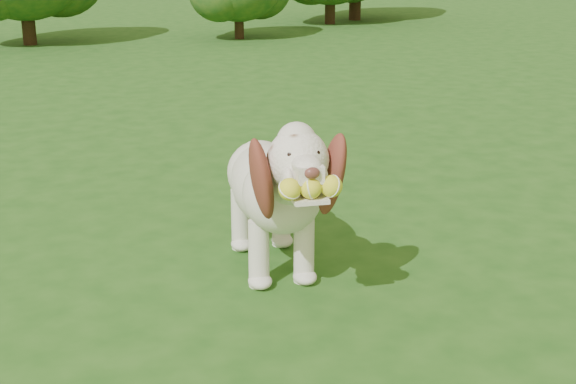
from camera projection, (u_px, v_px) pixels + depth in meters
name	position (u px, v px, depth m)	size (l,w,h in m)	color
ground	(237.00, 235.00, 4.27)	(80.00, 80.00, 0.00)	#1D4A15
dog	(275.00, 184.00, 3.68)	(0.52, 1.27, 0.83)	silver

